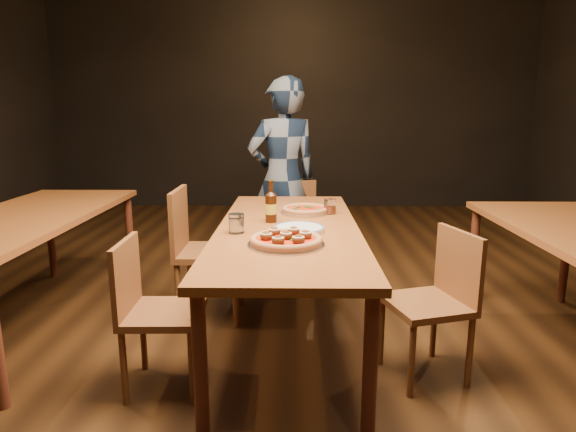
{
  "coord_description": "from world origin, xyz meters",
  "views": [
    {
      "loc": [
        0.04,
        -2.69,
        1.39
      ],
      "look_at": [
        0.0,
        -0.05,
        0.82
      ],
      "focal_mm": 30.0,
      "sensor_mm": 36.0,
      "label": 1
    }
  ],
  "objects_px": {
    "table_left": "(25,225)",
    "pizza_margherita": "(305,210)",
    "chair_main_e": "(426,303)",
    "diner": "(283,179)",
    "water_glass": "(236,223)",
    "chair_main_nw": "(164,312)",
    "table_main": "(288,238)",
    "plate_stack": "(299,229)",
    "chair_main_sw": "(210,251)",
    "pizza_meatball": "(286,240)",
    "amber_glass": "(330,206)",
    "beer_bottle": "(271,208)",
    "chair_end": "(300,231)"
  },
  "relations": [
    {
      "from": "amber_glass",
      "to": "water_glass",
      "type": "bearing_deg",
      "value": -136.57
    },
    {
      "from": "table_main",
      "to": "plate_stack",
      "type": "bearing_deg",
      "value": -64.34
    },
    {
      "from": "water_glass",
      "to": "table_left",
      "type": "bearing_deg",
      "value": 162.01
    },
    {
      "from": "pizza_margherita",
      "to": "water_glass",
      "type": "height_order",
      "value": "water_glass"
    },
    {
      "from": "chair_main_e",
      "to": "diner",
      "type": "bearing_deg",
      "value": -170.65
    },
    {
      "from": "plate_stack",
      "to": "chair_main_nw",
      "type": "bearing_deg",
      "value": -155.65
    },
    {
      "from": "chair_end",
      "to": "plate_stack",
      "type": "distance_m",
      "value": 1.33
    },
    {
      "from": "beer_bottle",
      "to": "diner",
      "type": "relative_size",
      "value": 0.15
    },
    {
      "from": "chair_main_e",
      "to": "water_glass",
      "type": "distance_m",
      "value": 1.09
    },
    {
      "from": "chair_main_nw",
      "to": "water_glass",
      "type": "xyz_separation_m",
      "value": [
        0.34,
        0.27,
        0.4
      ]
    },
    {
      "from": "chair_main_sw",
      "to": "pizza_meatball",
      "type": "xyz_separation_m",
      "value": [
        0.53,
        -0.85,
        0.31
      ]
    },
    {
      "from": "table_left",
      "to": "diner",
      "type": "relative_size",
      "value": 1.19
    },
    {
      "from": "chair_end",
      "to": "pizza_margherita",
      "type": "bearing_deg",
      "value": -106.7
    },
    {
      "from": "chair_main_sw",
      "to": "chair_end",
      "type": "xyz_separation_m",
      "value": [
        0.62,
        0.71,
        -0.04
      ]
    },
    {
      "from": "chair_main_e",
      "to": "amber_glass",
      "type": "relative_size",
      "value": 8.64
    },
    {
      "from": "table_main",
      "to": "table_left",
      "type": "xyz_separation_m",
      "value": [
        -1.7,
        0.3,
        0.0
      ]
    },
    {
      "from": "pizza_margherita",
      "to": "diner",
      "type": "relative_size",
      "value": 0.19
    },
    {
      "from": "chair_main_nw",
      "to": "pizza_meatball",
      "type": "relative_size",
      "value": 2.13
    },
    {
      "from": "amber_glass",
      "to": "diner",
      "type": "distance_m",
      "value": 1.03
    },
    {
      "from": "pizza_meatball",
      "to": "table_left",
      "type": "bearing_deg",
      "value": 157.49
    },
    {
      "from": "chair_main_sw",
      "to": "chair_main_e",
      "type": "xyz_separation_m",
      "value": [
        1.26,
        -0.76,
        -0.05
      ]
    },
    {
      "from": "chair_main_sw",
      "to": "chair_end",
      "type": "distance_m",
      "value": 0.95
    },
    {
      "from": "chair_main_e",
      "to": "pizza_margherita",
      "type": "xyz_separation_m",
      "value": [
        -0.62,
        0.69,
        0.36
      ]
    },
    {
      "from": "chair_main_nw",
      "to": "diner",
      "type": "relative_size",
      "value": 0.49
    },
    {
      "from": "beer_bottle",
      "to": "chair_main_sw",
      "type": "bearing_deg",
      "value": 141.61
    },
    {
      "from": "pizza_meatball",
      "to": "amber_glass",
      "type": "relative_size",
      "value": 3.98
    },
    {
      "from": "plate_stack",
      "to": "water_glass",
      "type": "height_order",
      "value": "water_glass"
    },
    {
      "from": "pizza_margherita",
      "to": "beer_bottle",
      "type": "height_order",
      "value": "beer_bottle"
    },
    {
      "from": "table_left",
      "to": "pizza_margherita",
      "type": "bearing_deg",
      "value": 2.42
    },
    {
      "from": "chair_main_nw",
      "to": "pizza_margherita",
      "type": "bearing_deg",
      "value": -43.15
    },
    {
      "from": "table_left",
      "to": "chair_end",
      "type": "height_order",
      "value": "chair_end"
    },
    {
      "from": "chair_main_e",
      "to": "pizza_meatball",
      "type": "bearing_deg",
      "value": -99.59
    },
    {
      "from": "diner",
      "to": "pizza_meatball",
      "type": "bearing_deg",
      "value": 70.53
    },
    {
      "from": "water_glass",
      "to": "diner",
      "type": "distance_m",
      "value": 1.5
    },
    {
      "from": "chair_main_nw",
      "to": "chair_main_e",
      "type": "xyz_separation_m",
      "value": [
        1.35,
        0.12,
        0.01
      ]
    },
    {
      "from": "table_main",
      "to": "pizza_margherita",
      "type": "xyz_separation_m",
      "value": [
        0.11,
        0.38,
        0.09
      ]
    },
    {
      "from": "table_left",
      "to": "beer_bottle",
      "type": "xyz_separation_m",
      "value": [
        1.6,
        -0.2,
        0.16
      ]
    },
    {
      "from": "table_main",
      "to": "diner",
      "type": "xyz_separation_m",
      "value": [
        -0.06,
        1.33,
        0.16
      ]
    },
    {
      "from": "pizza_meatball",
      "to": "pizza_margherita",
      "type": "bearing_deg",
      "value": 81.85
    },
    {
      "from": "table_main",
      "to": "water_glass",
      "type": "relative_size",
      "value": 18.99
    },
    {
      "from": "chair_end",
      "to": "pizza_meatball",
      "type": "xyz_separation_m",
      "value": [
        -0.09,
        -1.56,
        0.35
      ]
    },
    {
      "from": "table_main",
      "to": "amber_glass",
      "type": "xyz_separation_m",
      "value": [
        0.26,
        0.35,
        0.12
      ]
    },
    {
      "from": "table_left",
      "to": "chair_main_e",
      "type": "relative_size",
      "value": 2.42
    },
    {
      "from": "chair_main_sw",
      "to": "chair_end",
      "type": "bearing_deg",
      "value": -41.66
    },
    {
      "from": "chair_main_sw",
      "to": "pizza_meatball",
      "type": "bearing_deg",
      "value": -148.46
    },
    {
      "from": "chair_main_e",
      "to": "amber_glass",
      "type": "height_order",
      "value": "amber_glass"
    },
    {
      "from": "beer_bottle",
      "to": "water_glass",
      "type": "distance_m",
      "value": 0.32
    },
    {
      "from": "pizza_margherita",
      "to": "water_glass",
      "type": "bearing_deg",
      "value": -125.58
    },
    {
      "from": "chair_main_e",
      "to": "diner",
      "type": "relative_size",
      "value": 0.49
    },
    {
      "from": "diner",
      "to": "amber_glass",
      "type": "bearing_deg",
      "value": 87.13
    }
  ]
}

